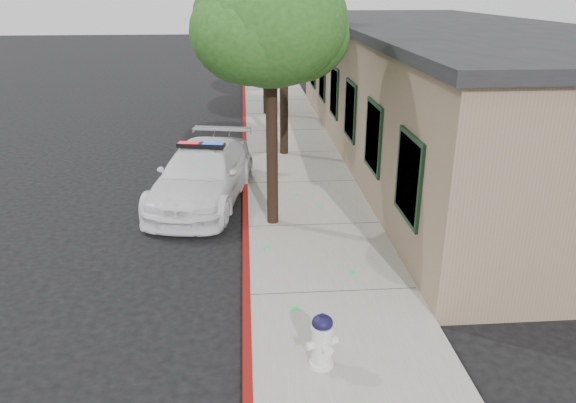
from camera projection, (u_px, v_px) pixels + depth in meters
The scene contains 9 objects.
ground at pixel (243, 302), 9.84m from camera, with size 120.00×120.00×0.00m, color black.
sidewalk at pixel (312, 227), 12.71m from camera, with size 3.20×60.00×0.15m, color gray.
red_curb at pixel (246, 229), 12.60m from camera, with size 0.14×60.00×0.16m, color maroon.
clapboard_building at pixel (445, 91), 17.89m from camera, with size 7.30×20.89×4.24m.
police_car at pixel (203, 174), 14.23m from camera, with size 2.98×5.37×1.59m.
fire_hydrant at pixel (322, 340), 7.82m from camera, with size 0.50×0.43×0.86m.
street_tree_near at pixel (271, 27), 11.23m from camera, with size 3.36×3.20×5.86m.
street_tree_mid at pixel (284, 6), 16.47m from camera, with size 3.42×3.21×6.13m.
street_tree_far at pixel (266, 7), 22.20m from camera, with size 3.16×3.17×5.85m.
Camera 1 is at (0.15, -8.53, 5.31)m, focal length 34.04 mm.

